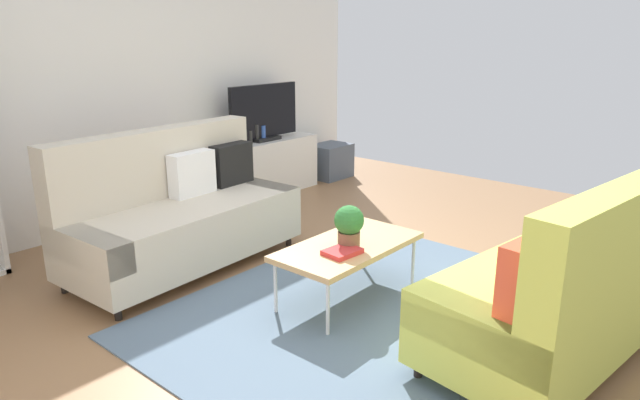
% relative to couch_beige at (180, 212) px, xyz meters
% --- Properties ---
extents(ground_plane, '(7.68, 7.68, 0.00)m').
position_rel_couch_beige_xyz_m(ground_plane, '(0.44, -1.42, -0.45)').
color(ground_plane, '#936B47').
extents(wall_far, '(6.40, 0.12, 2.90)m').
position_rel_couch_beige_xyz_m(wall_far, '(0.44, 1.38, 1.00)').
color(wall_far, white).
rests_on(wall_far, ground_plane).
extents(area_rug, '(2.90, 2.20, 0.01)m').
position_rel_couch_beige_xyz_m(area_rug, '(0.34, -1.62, -0.44)').
color(area_rug, slate).
rests_on(area_rug, ground_plane).
extents(couch_beige, '(1.94, 0.94, 1.10)m').
position_rel_couch_beige_xyz_m(couch_beige, '(0.00, 0.00, 0.00)').
color(couch_beige, beige).
rests_on(couch_beige, ground_plane).
extents(couch_green, '(1.99, 1.08, 1.10)m').
position_rel_couch_beige_xyz_m(couch_green, '(0.66, -2.84, 0.00)').
color(couch_green, '#C1CC51').
rests_on(couch_green, ground_plane).
extents(coffee_table, '(1.10, 0.56, 0.42)m').
position_rel_couch_beige_xyz_m(coffee_table, '(0.39, -1.42, -0.05)').
color(coffee_table, tan).
rests_on(coffee_table, ground_plane).
extents(tv_console, '(1.40, 0.44, 0.64)m').
position_rel_couch_beige_xyz_m(tv_console, '(1.94, 1.04, -0.13)').
color(tv_console, silver).
rests_on(tv_console, ground_plane).
extents(tv, '(1.00, 0.20, 0.64)m').
position_rel_couch_beige_xyz_m(tv, '(1.94, 1.02, 0.51)').
color(tv, black).
rests_on(tv, tv_console).
extents(storage_trunk, '(0.52, 0.40, 0.44)m').
position_rel_couch_beige_xyz_m(storage_trunk, '(3.04, 0.94, -0.23)').
color(storage_trunk, '#4C5666').
rests_on(storage_trunk, ground_plane).
extents(potted_plant, '(0.21, 0.21, 0.30)m').
position_rel_couch_beige_xyz_m(potted_plant, '(0.34, -1.46, 0.14)').
color(potted_plant, brown).
rests_on(potted_plant, coffee_table).
extents(table_book_0, '(0.26, 0.20, 0.03)m').
position_rel_couch_beige_xyz_m(table_book_0, '(0.21, -1.51, -0.01)').
color(table_book_0, red).
rests_on(table_book_0, coffee_table).
extents(vase_0, '(0.13, 0.13, 0.12)m').
position_rel_couch_beige_xyz_m(vase_0, '(1.36, 1.09, 0.25)').
color(vase_0, silver).
rests_on(vase_0, tv_console).
extents(vase_1, '(0.09, 0.09, 0.19)m').
position_rel_couch_beige_xyz_m(vase_1, '(1.55, 1.09, 0.29)').
color(vase_1, '#4C72B2').
rests_on(vase_1, tv_console).
extents(bottle_0, '(0.05, 0.05, 0.15)m').
position_rel_couch_beige_xyz_m(bottle_0, '(1.70, 1.00, 0.27)').
color(bottle_0, '#262626').
rests_on(bottle_0, tv_console).
extents(bottle_1, '(0.05, 0.05, 0.20)m').
position_rel_couch_beige_xyz_m(bottle_1, '(1.80, 1.00, 0.30)').
color(bottle_1, '#262626').
rests_on(bottle_1, tv_console).
extents(bottle_2, '(0.06, 0.06, 0.18)m').
position_rel_couch_beige_xyz_m(bottle_2, '(1.90, 1.00, 0.28)').
color(bottle_2, '#3359B2').
rests_on(bottle_2, tv_console).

